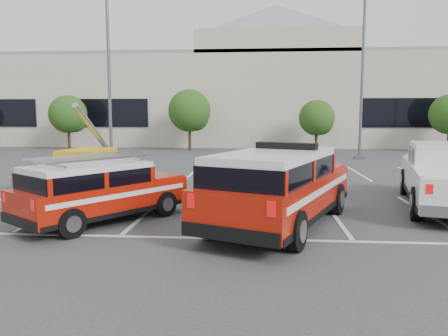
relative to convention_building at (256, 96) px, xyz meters
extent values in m
plane|color=#353538|center=(-0.18, -31.86, -4.72)|extent=(120.00, 120.00, 0.00)
cube|color=silver|center=(-0.18, -27.36, -4.71)|extent=(23.00, 15.00, 0.01)
cube|color=beige|center=(-0.18, 0.14, -0.72)|extent=(60.00, 15.00, 8.00)
cube|color=gray|center=(-0.18, 0.14, 3.43)|extent=(60.00, 15.00, 0.30)
cube|color=beige|center=(1.82, -1.36, 4.28)|extent=(14.00, 12.00, 2.00)
pyramid|color=gray|center=(1.82, -1.36, 6.88)|extent=(15.98, 15.98, 3.20)
cylinder|color=#3F2B19|center=(-15.18, -9.86, -3.88)|extent=(0.24, 0.24, 1.67)
sphere|color=#1C4913|center=(-15.18, -9.86, -1.84)|extent=(3.07, 3.07, 3.07)
sphere|color=#1C4913|center=(-14.78, -9.66, -2.30)|extent=(2.05, 2.05, 2.05)
cylinder|color=#3F2B19|center=(-5.18, -9.86, -3.80)|extent=(0.24, 0.24, 1.84)
sphere|color=#1C4913|center=(-5.18, -9.86, -1.56)|extent=(3.37, 3.37, 3.37)
sphere|color=#1C4913|center=(-4.78, -9.66, -2.07)|extent=(2.24, 2.24, 2.24)
cylinder|color=#3F2B19|center=(4.82, -9.86, -3.96)|extent=(0.24, 0.24, 1.51)
sphere|color=#1C4913|center=(4.82, -9.86, -2.11)|extent=(2.77, 2.77, 2.77)
sphere|color=#1C4913|center=(5.22, -9.66, -2.53)|extent=(1.85, 1.85, 1.85)
cylinder|color=#3F2B19|center=(14.82, -9.86, -3.88)|extent=(0.24, 0.24, 1.67)
cube|color=#59595E|center=(-8.18, -19.86, -4.62)|extent=(0.60, 0.60, 0.20)
cylinder|color=#59595E|center=(-8.18, -19.86, 0.28)|extent=(0.18, 0.18, 10.00)
cube|color=#59595E|center=(6.82, -15.86, -4.62)|extent=(0.60, 0.60, 0.20)
cylinder|color=#59595E|center=(6.82, -15.86, 0.28)|extent=(0.18, 0.18, 10.00)
cube|color=#9E1507|center=(0.94, -33.31, -3.88)|extent=(4.32, 6.42, 0.92)
cube|color=black|center=(0.73, -33.82, -3.18)|extent=(3.49, 4.73, 0.48)
cube|color=silver|center=(0.73, -33.82, -2.85)|extent=(3.42, 4.63, 0.18)
cube|color=black|center=(1.09, -32.95, -2.68)|extent=(1.62, 0.90, 0.16)
cube|color=silver|center=(6.13, -30.78, -3.88)|extent=(3.67, 6.73, 0.93)
cube|color=black|center=(6.27, -30.22, -3.18)|extent=(2.51, 2.68, 0.48)
cube|color=silver|center=(6.27, -30.22, -2.85)|extent=(2.45, 2.62, 0.18)
cube|color=#9E1507|center=(-3.79, -33.28, -4.04)|extent=(4.10, 4.72, 0.75)
cube|color=black|center=(-4.05, -33.64, -3.47)|extent=(3.15, 3.48, 0.39)
cube|color=silver|center=(-4.05, -33.64, -3.21)|extent=(3.08, 3.41, 0.14)
cube|color=#A5A5A8|center=(-4.05, -33.64, -2.96)|extent=(3.01, 3.26, 0.05)
cube|color=#59595E|center=(-6.54, -27.50, -4.16)|extent=(2.58, 3.85, 1.11)
cube|color=gold|center=(-6.54, -27.50, -3.45)|extent=(1.84, 2.38, 0.41)
cylinder|color=#A5A5A8|center=(-6.48, -26.89, -2.49)|extent=(0.54, 2.97, 2.18)
cube|color=#59595E|center=(-8.28, -28.54, -4.36)|extent=(1.13, 1.31, 0.71)
camera|label=1|loc=(0.37, -44.49, -1.86)|focal=35.00mm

